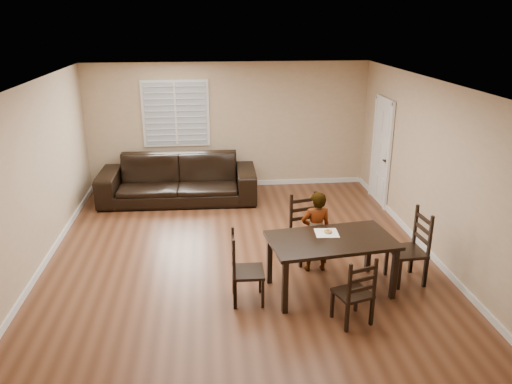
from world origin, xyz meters
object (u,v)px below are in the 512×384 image
(chair_far, at_px, (358,296))
(donut, at_px, (328,231))
(chair_left, at_px, (239,271))
(child, at_px, (316,232))
(chair_near, at_px, (304,229))
(dining_table, at_px, (331,245))
(chair_right, at_px, (416,249))
(sofa, at_px, (178,179))

(chair_far, xyz_separation_m, donut, (-0.14, 1.05, 0.39))
(chair_left, distance_m, child, 1.41)
(chair_left, bearing_deg, child, -56.47)
(chair_near, bearing_deg, chair_left, -147.32)
(chair_near, height_order, child, child)
(chair_near, distance_m, chair_left, 1.63)
(chair_near, xyz_separation_m, chair_far, (0.29, -1.91, -0.06))
(chair_far, distance_m, child, 1.49)
(dining_table, bearing_deg, chair_right, -0.29)
(chair_near, distance_m, donut, 0.94)
(chair_left, height_order, donut, chair_left)
(chair_right, height_order, child, child)
(chair_far, bearing_deg, chair_left, -44.85)
(sofa, bearing_deg, donut, -57.04)
(chair_far, xyz_separation_m, chair_right, (1.14, 1.02, 0.07))
(sofa, bearing_deg, child, -54.79)
(chair_far, height_order, chair_right, chair_right)
(chair_far, bearing_deg, chair_near, -99.14)
(donut, bearing_deg, sofa, 121.64)
(chair_left, distance_m, donut, 1.35)
(chair_left, height_order, chair_right, chair_right)
(chair_right, bearing_deg, chair_far, -52.63)
(dining_table, height_order, chair_right, chair_right)
(chair_far, relative_size, chair_right, 0.85)
(dining_table, relative_size, donut, 15.73)
(chair_near, bearing_deg, donut, -94.84)
(chair_far, xyz_separation_m, sofa, (-2.36, 4.66, 0.04))
(chair_near, xyz_separation_m, donut, (0.15, -0.86, 0.34))
(chair_near, bearing_deg, chair_far, -96.19)
(chair_right, relative_size, child, 0.87)
(dining_table, relative_size, chair_right, 1.66)
(chair_far, bearing_deg, child, -99.43)
(dining_table, relative_size, child, 1.44)
(chair_near, bearing_deg, dining_table, -96.38)
(dining_table, xyz_separation_m, sofa, (-2.23, 3.80, -0.24))
(chair_right, bearing_deg, donut, -95.90)
(chair_near, distance_m, child, 0.48)
(child, bearing_deg, donut, 97.14)
(chair_left, bearing_deg, dining_table, -82.16)
(donut, distance_m, sofa, 4.26)
(sofa, bearing_deg, chair_far, -61.81)
(chair_left, distance_m, sofa, 4.07)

